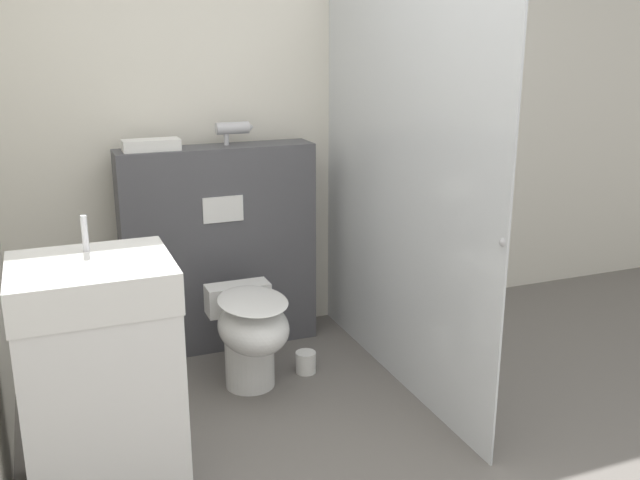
# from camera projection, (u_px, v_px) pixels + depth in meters

# --- Properties ---
(wall_back) EXTENTS (8.00, 0.06, 2.50)m
(wall_back) POSITION_uv_depth(u_px,v_px,m) (243.00, 122.00, 4.05)
(wall_back) COLOR silver
(wall_back) RESTS_ON ground_plane
(partition_panel) EXTENTS (1.07, 0.23, 1.15)m
(partition_panel) POSITION_uv_depth(u_px,v_px,m) (220.00, 249.00, 3.99)
(partition_panel) COLOR #4C4C51
(partition_panel) RESTS_ON ground_plane
(shower_glass) EXTENTS (0.04, 1.78, 2.01)m
(shower_glass) POSITION_uv_depth(u_px,v_px,m) (399.00, 188.00, 3.48)
(shower_glass) COLOR silver
(shower_glass) RESTS_ON ground_plane
(toilet) EXTENTS (0.34, 0.58, 0.50)m
(toilet) POSITION_uv_depth(u_px,v_px,m) (251.00, 331.00, 3.54)
(toilet) COLOR white
(toilet) RESTS_ON ground_plane
(sink_vanity) EXTENTS (0.58, 0.51, 1.08)m
(sink_vanity) POSITION_uv_depth(u_px,v_px,m) (101.00, 380.00, 2.70)
(sink_vanity) COLOR white
(sink_vanity) RESTS_ON ground_plane
(hair_drier) EXTENTS (0.21, 0.07, 0.12)m
(hair_drier) POSITION_uv_depth(u_px,v_px,m) (234.00, 129.00, 3.86)
(hair_drier) COLOR #B7B7BC
(hair_drier) RESTS_ON partition_panel
(folded_towel) EXTENTS (0.29, 0.12, 0.06)m
(folded_towel) POSITION_uv_depth(u_px,v_px,m) (151.00, 145.00, 3.68)
(folded_towel) COLOR white
(folded_towel) RESTS_ON partition_panel
(spare_toilet_roll) EXTENTS (0.11, 0.11, 0.12)m
(spare_toilet_roll) POSITION_uv_depth(u_px,v_px,m) (306.00, 362.00, 3.78)
(spare_toilet_roll) COLOR white
(spare_toilet_roll) RESTS_ON ground_plane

